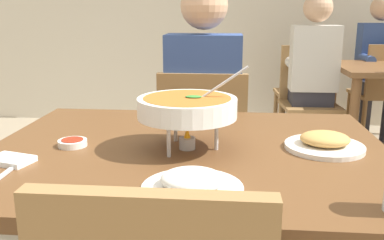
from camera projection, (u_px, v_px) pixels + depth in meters
name	position (u px, v px, depth m)	size (l,w,h in m)	color
dining_table_main	(188.00, 179.00, 1.35)	(1.24, 0.99, 0.76)	brown
chair_diner_main	(203.00, 148.00, 2.14)	(0.44, 0.44, 0.90)	olive
diner_main	(204.00, 100.00, 2.11)	(0.40, 0.45, 1.31)	#2D2D38
curry_bowl	(187.00, 108.00, 1.28)	(0.33, 0.30, 0.26)	silver
rice_plate	(192.00, 184.00, 0.99)	(0.24, 0.24, 0.06)	white
appetizer_plate	(325.00, 143.00, 1.30)	(0.24, 0.24, 0.06)	white
sauce_dish	(73.00, 143.00, 1.33)	(0.09, 0.09, 0.02)	white
napkin_folded	(11.00, 160.00, 1.19)	(0.12, 0.08, 0.02)	white
spoon_utensil	(12.00, 168.00, 1.14)	(0.01, 0.17, 0.01)	silver
chair_bg_middle	(384.00, 88.00, 3.78)	(0.48, 0.48, 0.90)	olive
chair_bg_right	(307.00, 94.00, 3.50)	(0.47, 0.47, 0.90)	olive
chair_bg_corner	(311.00, 86.00, 3.91)	(0.47, 0.47, 0.90)	olive
patron_bg_middle	(379.00, 60.00, 3.82)	(0.40, 0.45, 1.31)	#2D2D38
patron_bg_right	(313.00, 67.00, 3.35)	(0.40, 0.45, 1.31)	#2D2D38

